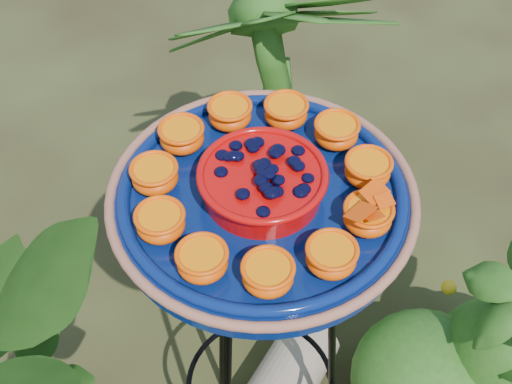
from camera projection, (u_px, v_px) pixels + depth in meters
tripod_stand at (261, 328)px, 1.52m from camera, size 0.48×0.48×0.99m
feeder_dish at (262, 194)px, 1.19m from camera, size 0.66×0.66×0.12m
shrub_back_right at (282, 132)px, 2.02m from camera, size 0.85×0.85×1.07m
shrub_front_right at (506, 336)px, 1.81m from camera, size 0.43×0.40×0.67m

